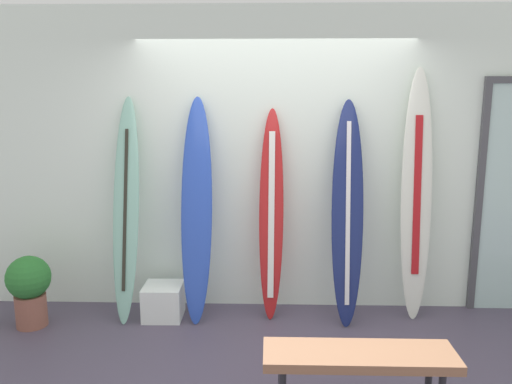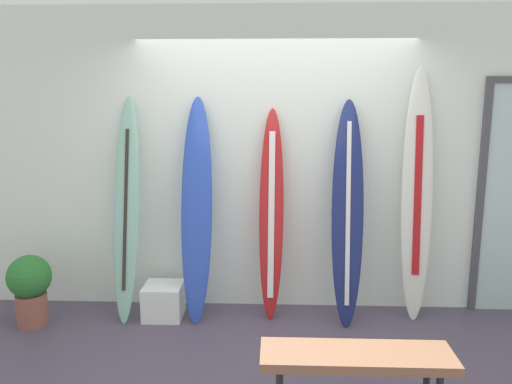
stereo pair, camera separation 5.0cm
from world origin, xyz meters
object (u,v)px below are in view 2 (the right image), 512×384
at_px(surfboard_cobalt, 197,210).
at_px(surfboard_ivory, 417,198).
at_px(surfboard_seafoam, 126,209).
at_px(surfboard_crimson, 271,216).
at_px(display_block_left, 164,301).
at_px(bench, 356,361).
at_px(surfboard_navy, 348,214).
at_px(potted_plant, 30,286).

bearing_deg(surfboard_cobalt, surfboard_ivory, 2.51).
bearing_deg(surfboard_seafoam, surfboard_crimson, 2.80).
xyz_separation_m(surfboard_cobalt, surfboard_ivory, (1.96, 0.09, 0.11)).
xyz_separation_m(surfboard_ivory, display_block_left, (-2.28, -0.14, -0.96)).
height_order(surfboard_seafoam, surfboard_ivory, surfboard_ivory).
bearing_deg(surfboard_cobalt, bench, -51.54).
bearing_deg(bench, surfboard_crimson, 108.87).
xyz_separation_m(surfboard_cobalt, surfboard_navy, (1.34, -0.01, -0.02)).
distance_m(display_block_left, potted_plant, 1.17).
bearing_deg(surfboard_seafoam, potted_plant, -162.60).
relative_size(display_block_left, bench, 0.30).
bearing_deg(surfboard_ivory, bench, -115.21).
xyz_separation_m(surfboard_crimson, surfboard_ivory, (1.30, 0.03, 0.18)).
xyz_separation_m(surfboard_crimson, surfboard_navy, (0.67, -0.07, 0.04)).
distance_m(surfboard_seafoam, potted_plant, 1.06).
distance_m(surfboard_navy, surfboard_ivory, 0.65).
height_order(surfboard_cobalt, potted_plant, surfboard_cobalt).
bearing_deg(bench, surfboard_cobalt, 128.46).
relative_size(surfboard_navy, potted_plant, 3.10).
height_order(surfboard_seafoam, display_block_left, surfboard_seafoam).
height_order(surfboard_cobalt, surfboard_ivory, surfboard_ivory).
distance_m(surfboard_crimson, display_block_left, 1.26).
bearing_deg(potted_plant, surfboard_ivory, 5.76).
distance_m(surfboard_cobalt, surfboard_crimson, 0.67).
bearing_deg(surfboard_ivory, surfboard_crimson, -178.87).
relative_size(surfboard_cobalt, bench, 1.70).
distance_m(surfboard_ivory, potted_plant, 3.51).
relative_size(surfboard_crimson, potted_plant, 2.98).
xyz_separation_m(surfboard_navy, bench, (-0.13, -1.51, -0.56)).
bearing_deg(surfboard_crimson, potted_plant, -171.43).
height_order(potted_plant, bench, potted_plant).
relative_size(surfboard_seafoam, surfboard_ivory, 0.89).
distance_m(surfboard_seafoam, surfboard_crimson, 1.30).
height_order(surfboard_seafoam, surfboard_crimson, surfboard_seafoam).
distance_m(display_block_left, bench, 2.13).
xyz_separation_m(surfboard_seafoam, surfboard_cobalt, (0.63, 0.00, 0.00)).
relative_size(surfboard_cobalt, surfboard_ivory, 0.89).
bearing_deg(surfboard_navy, bench, -95.02).
relative_size(surfboard_crimson, surfboard_ivory, 0.84).
xyz_separation_m(surfboard_ivory, potted_plant, (-3.41, -0.34, -0.75)).
bearing_deg(surfboard_crimson, surfboard_ivory, 1.13).
relative_size(surfboard_seafoam, surfboard_navy, 1.01).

